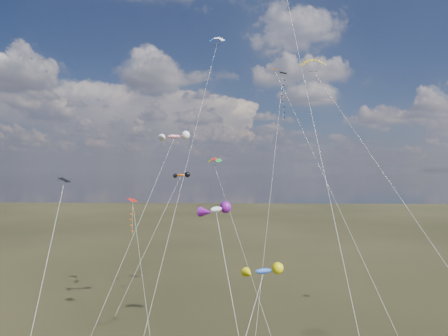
{
  "coord_description": "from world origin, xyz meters",
  "views": [
    {
      "loc": [
        1.92,
        -27.94,
        18.71
      ],
      "look_at": [
        0.0,
        18.0,
        19.0
      ],
      "focal_mm": 32.0,
      "sensor_mm": 36.0,
      "label": 1
    }
  ],
  "objects": [
    {
      "name": "diamond_black_high",
      "position": [
        7.63,
        27.26,
        27.75
      ],
      "size": [
        5.47,
        17.86,
        32.57
      ],
      "color": "black",
      "rests_on": "ground"
    },
    {
      "name": "diamond_black_mid",
      "position": [
        -11.6,
        -0.29,
        13.12
      ],
      "size": [
        2.17,
        13.21,
        18.15
      ],
      "color": "black",
      "rests_on": "ground"
    },
    {
      "name": "diamond_red_low",
      "position": [
        -11.33,
        20.75,
        12.45
      ],
      "size": [
        5.89,
        11.94,
        15.23
      ],
      "color": "#A6180F",
      "rests_on": "ground"
    },
    {
      "name": "diamond_orange_center",
      "position": [
        9.25,
        11.33,
        19.97
      ],
      "size": [
        9.63,
        24.98,
        31.03
      ],
      "color": "#EB5D0C",
      "rests_on": "ground"
    },
    {
      "name": "parafoil_yellow",
      "position": [
        9.19,
        11.58,
        29.45
      ],
      "size": [
        13.35,
        21.26,
        30.22
      ],
      "color": "gold",
      "rests_on": "ground"
    },
    {
      "name": "parafoil_blue_white",
      "position": [
        -1.22,
        23.04,
        35.41
      ],
      "size": [
        6.87,
        22.08,
        36.32
      ],
      "color": "blue",
      "rests_on": "ground"
    },
    {
      "name": "parafoil_tricolor",
      "position": [
        -1.99,
        31.75,
        20.28
      ],
      "size": [
        8.69,
        16.77,
        20.97
      ],
      "color": "gold",
      "rests_on": "ground"
    },
    {
      "name": "novelty_orange_black",
      "position": [
        -7.12,
        31.39,
        17.92
      ],
      "size": [
        8.45,
        9.99,
        18.49
      ],
      "color": "#E95C0C",
      "rests_on": "ground"
    },
    {
      "name": "novelty_white_purple",
      "position": [
        0.28,
        -0.97,
        16.0
      ],
      "size": [
        4.7,
        10.01,
        16.53
      ],
      "color": "silver",
      "rests_on": "ground"
    },
    {
      "name": "novelty_redwhite_stripe",
      "position": [
        -6.58,
        22.45,
        22.99
      ],
      "size": [
        8.93,
        13.71,
        23.74
      ],
      "color": "red",
      "rests_on": "ground"
    },
    {
      "name": "novelty_blue_yellow",
      "position": [
        3.38,
        -1.72,
        12.06
      ],
      "size": [
        5.85,
        10.17,
        12.58
      ],
      "color": "blue",
      "rests_on": "ground"
    }
  ]
}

